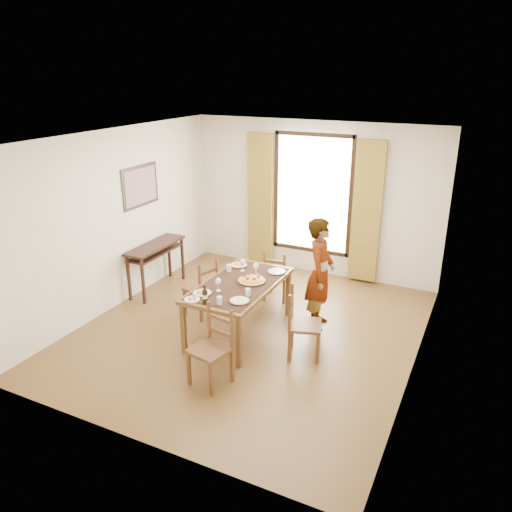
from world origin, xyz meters
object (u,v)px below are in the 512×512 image
at_px(man, 320,274).
at_px(dining_table, 239,287).
at_px(console_table, 156,251).
at_px(pasta_platter, 252,278).

bearing_deg(man, dining_table, 117.95).
distance_m(console_table, dining_table, 2.04).
bearing_deg(pasta_platter, console_table, 164.22).
xyz_separation_m(man, pasta_platter, (-0.79, -0.56, -0.00)).
xyz_separation_m(console_table, dining_table, (1.92, -0.70, 0.00)).
height_order(dining_table, pasta_platter, pasta_platter).
bearing_deg(man, pasta_platter, 117.11).
height_order(console_table, man, man).
bearing_deg(console_table, dining_table, -19.93).
xyz_separation_m(console_table, man, (2.85, -0.02, 0.12)).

